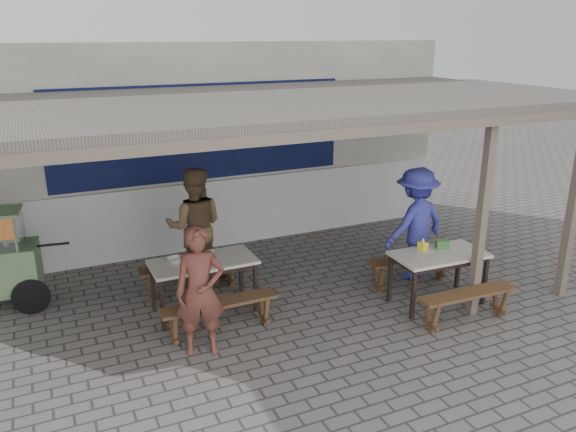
% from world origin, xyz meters
% --- Properties ---
extents(ground, '(60.00, 60.00, 0.00)m').
position_xyz_m(ground, '(0.00, 0.00, 0.00)').
color(ground, '#635D5A').
rests_on(ground, ground).
extents(back_wall, '(9.00, 1.28, 3.50)m').
position_xyz_m(back_wall, '(-0.00, 3.58, 1.72)').
color(back_wall, beige).
rests_on(back_wall, ground).
extents(warung_roof, '(9.00, 4.21, 2.81)m').
position_xyz_m(warung_roof, '(0.02, 0.90, 2.71)').
color(warung_roof, '#625B54').
rests_on(warung_roof, ground).
extents(table_left, '(1.39, 0.70, 0.75)m').
position_xyz_m(table_left, '(-0.94, 0.65, 0.67)').
color(table_left, silver).
rests_on(table_left, ground).
extents(bench_left_street, '(1.49, 0.29, 0.45)m').
position_xyz_m(bench_left_street, '(-0.94, -0.01, 0.34)').
color(bench_left_street, brown).
rests_on(bench_left_street, ground).
extents(bench_left_wall, '(1.49, 0.29, 0.45)m').
position_xyz_m(bench_left_wall, '(-0.95, 1.32, 0.34)').
color(bench_left_wall, brown).
rests_on(bench_left_wall, ground).
extents(table_right, '(1.32, 0.74, 0.75)m').
position_xyz_m(table_right, '(2.10, -0.45, 0.67)').
color(table_right, silver).
rests_on(table_right, ground).
extents(bench_right_street, '(1.40, 0.34, 0.45)m').
position_xyz_m(bench_right_street, '(2.07, -1.09, 0.33)').
color(bench_right_street, brown).
rests_on(bench_right_street, ground).
extents(bench_right_wall, '(1.40, 0.34, 0.45)m').
position_xyz_m(bench_right_wall, '(2.13, 0.20, 0.33)').
color(bench_right_wall, brown).
rests_on(bench_right_wall, ground).
extents(patron_street_side, '(0.65, 0.50, 1.58)m').
position_xyz_m(patron_street_side, '(-1.26, -0.32, 0.79)').
color(patron_street_side, brown).
rests_on(patron_street_side, ground).
extents(patron_wall_side, '(1.05, 0.93, 1.80)m').
position_xyz_m(patron_wall_side, '(-0.77, 1.62, 0.90)').
color(patron_wall_side, brown).
rests_on(patron_wall_side, ground).
extents(patron_right_table, '(1.21, 0.83, 1.74)m').
position_xyz_m(patron_right_table, '(2.35, 0.45, 0.87)').
color(patron_right_table, '#3D40B3').
rests_on(patron_right_table, ground).
extents(tissue_box, '(0.13, 0.13, 0.11)m').
position_xyz_m(tissue_box, '(1.97, -0.24, 0.81)').
color(tissue_box, yellow).
rests_on(tissue_box, table_right).
extents(donation_box, '(0.21, 0.17, 0.12)m').
position_xyz_m(donation_box, '(2.26, -0.31, 0.81)').
color(donation_box, '#3C7E38').
rests_on(donation_box, table_right).
extents(condiment_jar, '(0.08, 0.08, 0.09)m').
position_xyz_m(condiment_jar, '(-0.79, 0.76, 0.79)').
color(condiment_jar, beige).
rests_on(condiment_jar, table_left).
extents(condiment_bowl, '(0.23, 0.23, 0.05)m').
position_xyz_m(condiment_bowl, '(-1.29, 0.79, 0.77)').
color(condiment_bowl, white).
rests_on(condiment_bowl, table_left).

